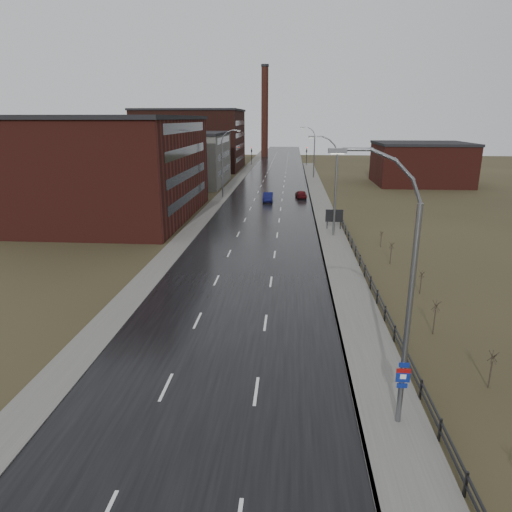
% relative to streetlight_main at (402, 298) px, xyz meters
% --- Properties ---
extents(ground, '(320.00, 320.00, 0.00)m').
position_rel_streetlight_main_xyz_m(ground, '(-8.47, -2.00, -6.06)').
color(ground, '#2D2819').
rests_on(ground, ground).
extents(road, '(14.00, 300.00, 0.06)m').
position_rel_streetlight_main_xyz_m(road, '(-8.47, 58.00, -6.03)').
color(road, black).
rests_on(road, ground).
extents(sidewalk_right, '(3.20, 180.00, 0.18)m').
position_rel_streetlight_main_xyz_m(sidewalk_right, '(0.13, 33.00, -5.97)').
color(sidewalk_right, '#595651').
rests_on(sidewalk_right, ground).
extents(curb_right, '(0.16, 180.00, 0.18)m').
position_rel_streetlight_main_xyz_m(curb_right, '(-1.39, 33.00, -5.97)').
color(curb_right, slate).
rests_on(curb_right, ground).
extents(sidewalk_left, '(2.40, 260.00, 0.12)m').
position_rel_streetlight_main_xyz_m(sidewalk_left, '(-16.67, 58.00, -6.00)').
color(sidewalk_left, '#595651').
rests_on(sidewalk_left, ground).
extents(warehouse_near, '(22.44, 28.56, 13.50)m').
position_rel_streetlight_main_xyz_m(warehouse_near, '(-29.46, 43.00, 0.70)').
color(warehouse_near, '#471914').
rests_on(warehouse_near, ground).
extents(warehouse_mid, '(16.32, 20.40, 10.50)m').
position_rel_streetlight_main_xyz_m(warehouse_mid, '(-26.46, 76.00, -0.80)').
color(warehouse_mid, slate).
rests_on(warehouse_mid, ground).
extents(warehouse_far, '(26.52, 24.48, 15.50)m').
position_rel_streetlight_main_xyz_m(warehouse_far, '(-31.47, 106.00, 1.70)').
color(warehouse_far, '#331611').
rests_on(warehouse_far, ground).
extents(building_right, '(18.36, 16.32, 8.50)m').
position_rel_streetlight_main_xyz_m(building_right, '(21.83, 80.00, -1.80)').
color(building_right, '#471914').
rests_on(building_right, ground).
extents(smokestack, '(2.70, 2.70, 30.70)m').
position_rel_streetlight_main_xyz_m(smokestack, '(-14.47, 148.00, 9.44)').
color(smokestack, '#331611').
rests_on(smokestack, ground).
extents(streetlight_main, '(3.91, 0.29, 12.11)m').
position_rel_streetlight_main_xyz_m(streetlight_main, '(0.00, 0.00, 0.00)').
color(streetlight_main, slate).
rests_on(streetlight_main, ground).
extents(streetlight_right_mid, '(3.36, 0.28, 11.35)m').
position_rel_streetlight_main_xyz_m(streetlight_right_mid, '(0.03, 34.00, -0.22)').
color(streetlight_right_mid, slate).
rests_on(streetlight_right_mid, ground).
extents(streetlight_left, '(3.36, 0.28, 11.35)m').
position_rel_streetlight_main_xyz_m(streetlight_left, '(-16.17, 60.00, -0.22)').
color(streetlight_left, slate).
rests_on(streetlight_left, ground).
extents(streetlight_right_far, '(3.36, 0.28, 11.35)m').
position_rel_streetlight_main_xyz_m(streetlight_right_far, '(0.03, 88.00, -0.22)').
color(streetlight_right_far, slate).
rests_on(streetlight_right_far, ground).
extents(guardrail, '(0.10, 53.05, 1.10)m').
position_rel_streetlight_main_xyz_m(guardrail, '(1.83, 16.32, -5.35)').
color(guardrail, black).
rests_on(guardrail, ground).
extents(shrub_b, '(0.49, 0.51, 2.04)m').
position_rel_streetlight_main_xyz_m(shrub_b, '(5.58, 3.32, -4.98)').
color(shrub_b, '#382D23').
rests_on(shrub_b, ground).
extents(shrub_c, '(0.54, 0.57, 2.27)m').
position_rel_streetlight_main_xyz_m(shrub_c, '(4.52, 9.27, -4.85)').
color(shrub_c, '#382D23').
rests_on(shrub_c, ground).
extents(shrub_d, '(0.44, 0.47, 1.84)m').
position_rel_streetlight_main_xyz_m(shrub_d, '(5.57, 16.40, -5.08)').
color(shrub_d, '#382D23').
rests_on(shrub_d, ground).
extents(shrub_e, '(0.50, 0.53, 2.11)m').
position_rel_streetlight_main_xyz_m(shrub_e, '(4.79, 23.96, -4.94)').
color(shrub_e, '#382D23').
rests_on(shrub_e, ground).
extents(shrub_f, '(0.41, 0.43, 1.69)m').
position_rel_streetlight_main_xyz_m(shrub_f, '(4.99, 29.95, -5.16)').
color(shrub_f, '#382D23').
rests_on(shrub_f, ground).
extents(billboard, '(2.11, 0.17, 2.57)m').
position_rel_streetlight_main_xyz_m(billboard, '(0.63, 37.15, -4.33)').
color(billboard, black).
rests_on(billboard, ground).
extents(traffic_light_left, '(0.58, 2.73, 5.30)m').
position_rel_streetlight_main_xyz_m(traffic_light_left, '(-16.47, 118.00, -1.46)').
color(traffic_light_left, black).
rests_on(traffic_light_left, ground).
extents(traffic_light_right, '(0.58, 2.73, 5.30)m').
position_rel_streetlight_main_xyz_m(traffic_light_right, '(-0.47, 118.00, -1.46)').
color(traffic_light_right, black).
rests_on(traffic_light_right, ground).
extents(car_near, '(1.61, 4.52, 1.48)m').
position_rel_streetlight_main_xyz_m(car_near, '(-8.42, 56.38, -5.32)').
color(car_near, '#0C0E3E').
rests_on(car_near, ground).
extents(car_far, '(2.13, 4.21, 1.38)m').
position_rel_streetlight_main_xyz_m(car_far, '(-2.97, 60.28, -5.37)').
color(car_far, '#4E0D12').
rests_on(car_far, ground).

